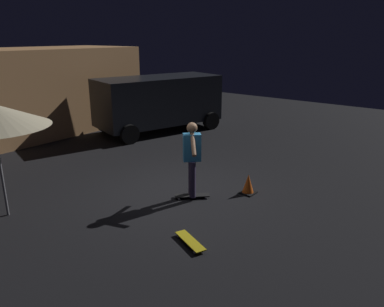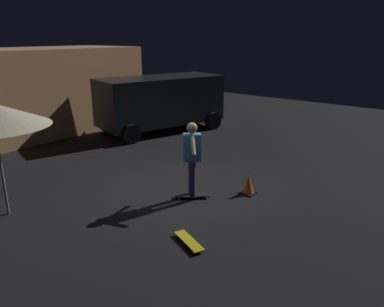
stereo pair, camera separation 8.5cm
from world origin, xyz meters
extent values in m
plane|color=black|center=(0.00, 0.00, 0.00)|extent=(28.00, 28.00, 0.00)
cube|color=black|center=(4.15, 4.35, 1.18)|extent=(4.94, 3.08, 1.70)
cube|color=black|center=(6.34, 3.73, 1.53)|extent=(0.54, 1.70, 0.64)
cylinder|color=black|center=(6.10, 4.83, 0.33)|extent=(0.69, 0.39, 0.66)
cylinder|color=black|center=(5.56, 2.92, 0.33)|extent=(0.69, 0.39, 0.66)
cylinder|color=black|center=(2.73, 5.78, 0.33)|extent=(0.69, 0.39, 0.66)
cylinder|color=black|center=(2.19, 3.88, 0.33)|extent=(0.69, 0.39, 0.66)
cylinder|color=slate|center=(-2.94, 1.96, 1.10)|extent=(0.05, 0.05, 2.20)
cube|color=black|center=(0.04, -0.48, 0.06)|extent=(0.69, 0.70, 0.02)
sphere|color=silver|center=(0.31, -0.63, 0.03)|extent=(0.05, 0.05, 0.05)
sphere|color=silver|center=(0.19, -0.75, 0.03)|extent=(0.05, 0.05, 0.05)
sphere|color=silver|center=(-0.11, -0.20, 0.03)|extent=(0.05, 0.05, 0.05)
sphere|color=silver|center=(-0.23, -0.32, 0.03)|extent=(0.05, 0.05, 0.05)
cube|color=gold|center=(-1.51, -1.66, 0.06)|extent=(0.48, 0.80, 0.02)
sphere|color=silver|center=(-1.47, -1.35, 0.03)|extent=(0.05, 0.05, 0.05)
sphere|color=silver|center=(-1.32, -1.41, 0.03)|extent=(0.05, 0.05, 0.05)
sphere|color=silver|center=(-1.70, -1.90, 0.03)|extent=(0.05, 0.05, 0.05)
sphere|color=silver|center=(-1.54, -1.97, 0.03)|extent=(0.05, 0.05, 0.05)
cylinder|color=#382D4C|center=(0.12, -0.40, 0.48)|extent=(0.14, 0.14, 0.82)
cylinder|color=#382D4C|center=(-0.04, -0.55, 0.48)|extent=(0.14, 0.14, 0.82)
cube|color=#338CCC|center=(0.04, -0.48, 1.19)|extent=(0.42, 0.43, 0.60)
sphere|color=#936B4C|center=(0.04, -0.48, 1.62)|extent=(0.23, 0.23, 0.23)
cylinder|color=#936B4C|center=(0.20, -0.32, 1.34)|extent=(0.45, 0.44, 0.46)
cylinder|color=#936B4C|center=(-0.12, -0.63, 1.34)|extent=(0.45, 0.44, 0.46)
cube|color=black|center=(1.05, -1.33, 0.01)|extent=(0.34, 0.34, 0.03)
cone|color=#EA5914|center=(1.05, -1.33, 0.23)|extent=(0.28, 0.28, 0.46)
camera|label=1|loc=(-6.02, -5.25, 3.51)|focal=34.94mm
camera|label=2|loc=(-5.97, -5.31, 3.51)|focal=34.94mm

